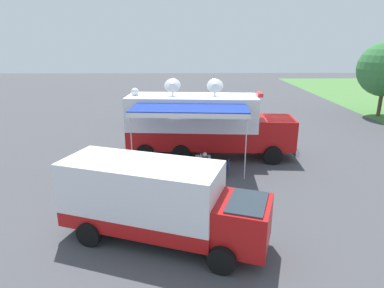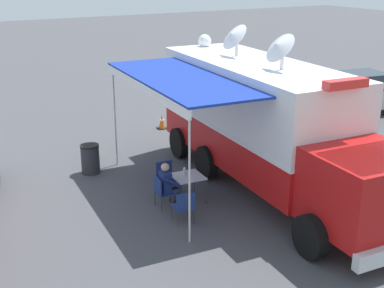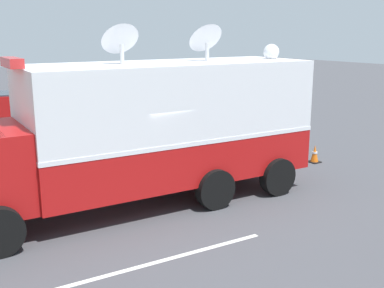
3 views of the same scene
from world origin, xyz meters
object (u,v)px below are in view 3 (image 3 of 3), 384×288
object	(u,v)px
trash_bin	(174,139)
support_truck	(86,102)
water_bottle	(114,149)
folding_table	(111,156)
folding_chair_beside_table	(133,155)
folding_chair_spare_by_truck	(66,161)
traffic_cone	(315,154)
command_truck	(143,127)
seated_responder	(101,152)
folding_chair_at_table	(99,155)

from	to	relation	value
trash_bin	support_truck	size ratio (longest dim) A/B	0.13
water_bottle	support_truck	size ratio (longest dim) A/B	0.03
folding_table	water_bottle	world-z (taller)	water_bottle
folding_chair_beside_table	trash_bin	xyz separation A→B (m)	(1.39, -2.38, -0.06)
folding_table	trash_bin	bearing A→B (deg)	-63.29
folding_chair_spare_by_truck	traffic_cone	world-z (taller)	folding_chair_spare_by_truck
traffic_cone	support_truck	world-z (taller)	support_truck
command_truck	water_bottle	world-z (taller)	command_truck
folding_chair_beside_table	command_truck	bearing A→B (deg)	157.83
command_truck	folding_chair_beside_table	world-z (taller)	command_truck
seated_responder	support_truck	bearing A→B (deg)	-18.86
water_bottle	traffic_cone	bearing A→B (deg)	-111.04
folding_chair_beside_table	traffic_cone	xyz separation A→B (m)	(-2.56, -5.40, -0.23)
command_truck	folding_chair_at_table	distance (m)	3.51
seated_responder	support_truck	world-z (taller)	support_truck
folding_table	traffic_cone	world-z (taller)	folding_table
folding_chair_spare_by_truck	support_truck	size ratio (longest dim) A/B	0.12
folding_table	folding_chair_spare_by_truck	distance (m)	1.33
command_truck	folding_table	bearing A→B (deg)	-5.36
folding_table	seated_responder	world-z (taller)	seated_responder
folding_chair_at_table	seated_responder	world-z (taller)	seated_responder
folding_chair_at_table	folding_chair_beside_table	size ratio (longest dim) A/B	1.00
traffic_cone	support_truck	size ratio (longest dim) A/B	0.08
trash_bin	support_truck	distance (m)	4.79
trash_bin	traffic_cone	size ratio (longest dim) A/B	1.57
folding_table	folding_chair_beside_table	bearing A→B (deg)	-74.33
folding_chair_beside_table	support_truck	distance (m)	6.01
command_truck	folding_chair_spare_by_truck	bearing A→B (deg)	15.86
folding_chair_at_table	folding_chair_beside_table	distance (m)	1.06
seated_responder	folding_chair_at_table	bearing A→B (deg)	-4.05
water_bottle	trash_bin	size ratio (longest dim) A/B	0.25
folding_chair_beside_table	folding_chair_spare_by_truck	world-z (taller)	same
folding_chair_spare_by_truck	trash_bin	xyz separation A→B (m)	(0.91, -4.34, -0.06)
water_bottle	folding_chair_beside_table	world-z (taller)	water_bottle
water_bottle	seated_responder	distance (m)	0.62
water_bottle	traffic_cone	xyz separation A→B (m)	(-2.36, -6.14, -0.55)
seated_responder	water_bottle	bearing A→B (deg)	-163.25
command_truck	traffic_cone	size ratio (longest dim) A/B	16.62
seated_responder	traffic_cone	size ratio (longest dim) A/B	2.16
traffic_cone	folding_chair_at_table	bearing A→B (deg)	63.65
command_truck	seated_responder	bearing A→B (deg)	-3.17
support_truck	folding_chair_beside_table	bearing A→B (deg)	170.62
command_truck	traffic_cone	distance (m)	6.68
folding_table	trash_bin	world-z (taller)	trash_bin
command_truck	support_truck	distance (m)	8.76
seated_responder	support_truck	size ratio (longest dim) A/B	0.18
water_bottle	folding_chair_spare_by_truck	xyz separation A→B (m)	(0.68, 1.22, -0.32)
folding_chair_beside_table	trash_bin	size ratio (longest dim) A/B	0.96
folding_chair_at_table	folding_chair_beside_table	bearing A→B (deg)	-122.10
folding_table	folding_chair_at_table	world-z (taller)	folding_chair_at_table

